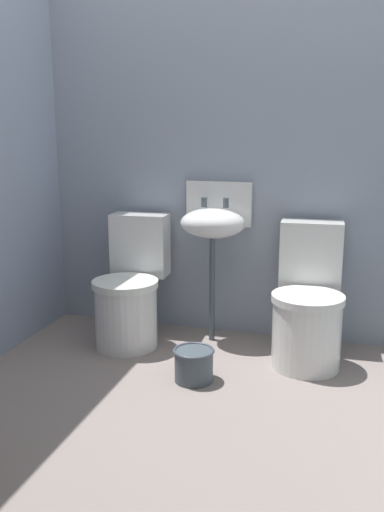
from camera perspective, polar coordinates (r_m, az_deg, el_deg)
ground_plane at (r=2.65m, az=-1.83°, el=-17.23°), size 2.81×2.74×0.08m
wall_back at (r=3.48m, az=4.32°, el=11.88°), size 2.81×0.10×2.46m
toilet_left at (r=3.39m, az=-6.50°, el=-3.79°), size 0.42×0.61×0.78m
toilet_right at (r=3.16m, az=12.07°, el=-5.27°), size 0.42×0.61×0.78m
sink at (r=3.32m, az=2.30°, el=3.60°), size 0.42×0.35×0.99m
bucket at (r=2.92m, az=0.19°, el=-11.30°), size 0.22×0.22×0.18m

